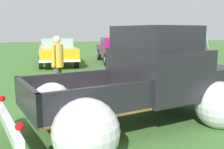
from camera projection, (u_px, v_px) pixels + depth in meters
ground_plane at (130, 125)px, 5.14m from camera, size 80.00×80.00×0.00m
vintage_pickup_truck at (147, 85)px, 5.21m from camera, size 4.95×3.63×1.96m
show_car_0 at (57, 50)px, 14.17m from camera, size 1.94×4.56×1.43m
show_car_1 at (116, 49)px, 15.29m from camera, size 2.18×4.69×1.43m
spectator_0 at (58, 62)px, 7.32m from camera, size 0.47×0.50×1.69m
spectator_1 at (146, 57)px, 8.77m from camera, size 0.48×0.47×1.69m
lane_cone_0 at (133, 83)px, 7.72m from camera, size 0.36×0.36×0.63m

